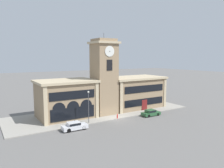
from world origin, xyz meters
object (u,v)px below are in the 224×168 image
Objects in this scene: parked_car_near at (74,126)px; parked_car_mid at (151,113)px; street_lamp at (88,102)px; fire_hydrant at (117,116)px; bollard at (74,123)px.

parked_car_near is 17.10m from parked_car_mid.
fire_hydrant is (6.09, -0.40, -3.48)m from street_lamp.
street_lamp is (3.69, 2.08, 3.32)m from parked_car_near.
fire_hydrant is (9.08, -0.05, -0.10)m from bollard.
street_lamp is at bearing 172.16° from parked_car_mid.
bollard is at bearing 68.93° from parked_car_near.
bollard is at bearing 174.95° from parked_car_mid.
street_lamp is at bearing 176.23° from fire_hydrant.
parked_car_mid is 0.68× the size of street_lamp.
bollard is at bearing -173.34° from street_lamp.
parked_car_mid reaches higher than bollard.
parked_car_mid is 7.51m from fire_hydrant.
bollard reaches higher than fire_hydrant.
parked_car_mid is (17.10, -0.00, -0.05)m from parked_car_near.
fire_hydrant is (-7.32, 1.67, -0.12)m from parked_car_mid.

